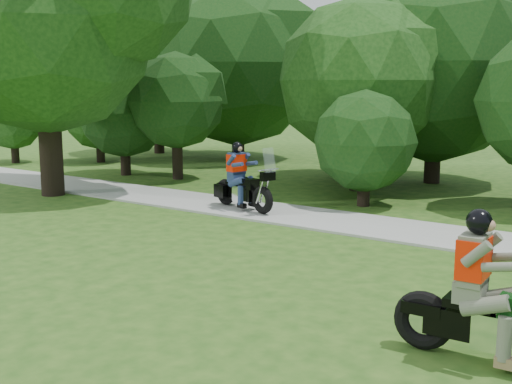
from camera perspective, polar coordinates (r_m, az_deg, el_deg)
The scene contains 4 objects.
ground at distance 8.43m, azimuth -8.80°, elevation -13.83°, with size 100.00×100.00×0.00m, color #234D16.
walkway at distance 14.94m, azimuth 12.98°, elevation -3.36°, with size 60.00×2.20×0.06m, color #9F9F9A.
chopper_motorcycle at distance 8.23m, azimuth 20.11°, elevation -9.72°, with size 2.64×0.70×1.89m.
touring_motorcycle at distance 16.83m, azimuth -1.42°, elevation 0.67°, with size 2.26×1.13×1.75m.
Camera 1 is at (5.41, -5.52, 3.36)m, focal length 45.00 mm.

